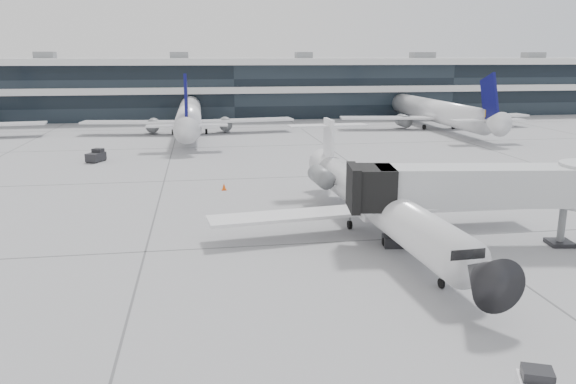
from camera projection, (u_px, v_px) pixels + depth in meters
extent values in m
plane|color=#939396|center=(307.00, 243.00, 35.61)|extent=(220.00, 220.00, 0.00)
cube|color=black|center=(231.00, 90.00, 113.15)|extent=(170.00, 22.00, 10.00)
cylinder|color=white|center=(380.00, 205.00, 36.64)|extent=(3.76, 22.38, 2.51)
cone|color=black|center=(482.00, 275.00, 24.83)|extent=(2.65, 2.74, 2.51)
cone|color=white|center=(326.00, 165.00, 48.57)|extent=(2.54, 3.10, 2.38)
cube|color=white|center=(287.00, 216.00, 36.44)|extent=(10.43, 3.68, 0.20)
cube|color=white|center=(456.00, 206.00, 38.91)|extent=(10.24, 2.55, 0.20)
cylinder|color=slate|center=(321.00, 177.00, 43.40)|extent=(1.57, 3.23, 1.39)
cylinder|color=slate|center=(367.00, 174.00, 44.16)|extent=(1.57, 3.23, 1.39)
cube|color=white|center=(329.00, 143.00, 47.58)|extent=(0.40, 2.42, 4.18)
cube|color=white|center=(328.00, 126.00, 47.58)|extent=(6.76, 1.86, 0.15)
cylinder|color=black|center=(441.00, 283.00, 28.71)|extent=(0.20, 0.53, 0.52)
cylinder|color=black|center=(350.00, 225.00, 38.55)|extent=(0.26, 0.61, 0.59)
cylinder|color=black|center=(388.00, 222.00, 39.12)|extent=(0.26, 0.61, 0.59)
cube|color=#B7B9BC|center=(479.00, 185.00, 34.33)|extent=(12.83, 4.21, 2.34)
cube|color=black|center=(374.00, 187.00, 34.22)|extent=(2.71, 3.17, 2.52)
cylinder|color=slate|center=(397.00, 227.00, 34.85)|extent=(0.40, 0.40, 2.52)
cube|color=black|center=(396.00, 241.00, 35.07)|extent=(1.78, 1.47, 0.63)
cylinder|color=slate|center=(562.00, 224.00, 35.02)|extent=(0.45, 0.45, 2.70)
cube|color=black|center=(537.00, 375.00, 18.99)|extent=(1.24, 1.14, 0.46)
cone|color=#F3510C|center=(224.00, 187.00, 49.73)|extent=(0.40, 0.40, 0.63)
cube|color=#F3510C|center=(224.00, 190.00, 49.80)|extent=(0.49, 0.49, 0.03)
cube|color=black|center=(96.00, 157.00, 63.02)|extent=(2.13, 2.59, 0.92)
cube|color=black|center=(98.00, 151.00, 63.35)|extent=(1.40, 1.30, 0.51)
cylinder|color=black|center=(96.00, 158.00, 64.00)|extent=(0.35, 0.48, 0.45)
cylinder|color=black|center=(105.00, 159.00, 63.72)|extent=(0.35, 0.48, 0.45)
cylinder|color=black|center=(87.00, 161.00, 62.48)|extent=(0.35, 0.48, 0.45)
cylinder|color=black|center=(96.00, 161.00, 62.19)|extent=(0.35, 0.48, 0.45)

